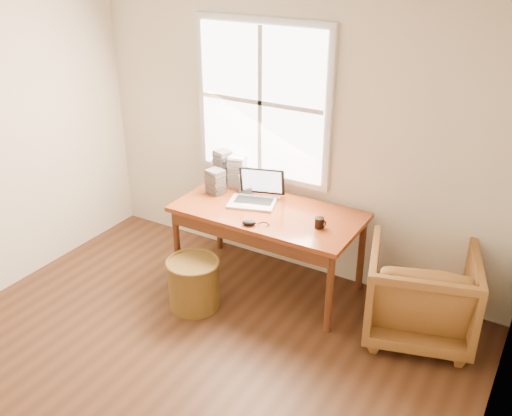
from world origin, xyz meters
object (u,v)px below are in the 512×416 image
at_px(armchair, 420,293).
at_px(coffee_mug, 319,223).
at_px(laptop, 252,188).
at_px(cd_stack_a, 238,172).
at_px(wicker_stool, 194,284).
at_px(desk, 268,212).

relative_size(armchair, coffee_mug, 9.61).
xyz_separation_m(laptop, cd_stack_a, (-0.30, 0.25, -0.00)).
bearing_deg(cd_stack_a, wicker_stool, -83.23).
height_order(armchair, laptop, laptop).
relative_size(coffee_mug, cd_stack_a, 0.29).
bearing_deg(desk, cd_stack_a, 149.34).
relative_size(laptop, cd_stack_a, 1.40).
distance_m(armchair, coffee_mug, 0.94).
bearing_deg(cd_stack_a, armchair, -8.90).
relative_size(armchair, cd_stack_a, 2.77).
xyz_separation_m(desk, wicker_stool, (-0.38, -0.59, -0.52)).
height_order(wicker_stool, coffee_mug, coffee_mug).
height_order(desk, laptop, laptop).
height_order(desk, wicker_stool, desk).
xyz_separation_m(desk, cd_stack_a, (-0.48, 0.29, 0.17)).
bearing_deg(armchair, coffee_mug, -11.59).
bearing_deg(coffee_mug, cd_stack_a, 150.94).
distance_m(laptop, cd_stack_a, 0.40).
distance_m(coffee_mug, cd_stack_a, 1.06).
height_order(armchair, coffee_mug, coffee_mug).
distance_m(armchair, cd_stack_a, 1.93).
bearing_deg(desk, armchair, -0.00).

